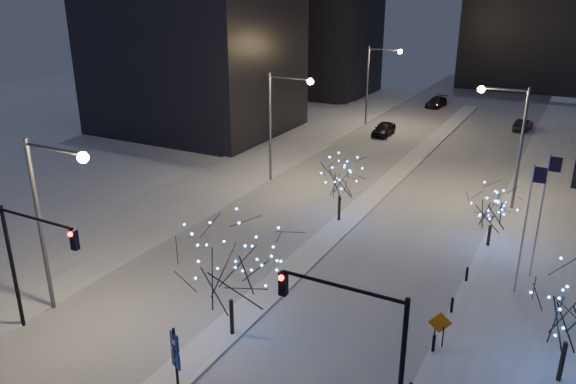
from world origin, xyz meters
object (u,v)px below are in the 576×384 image
Objects in this scene: holiday_tree_median_near at (229,264)px; street_lamp_east at (510,131)px; wayfinding_sign at (176,356)px; construction_sign at (440,326)px; car_near at (384,129)px; street_lamp_w_far at (376,75)px; holiday_tree_plaza_far at (493,208)px; car_far at (436,102)px; street_lamp_w_mid at (280,113)px; traffic_signal_east at (363,340)px; holiday_tree_plaza_near at (572,311)px; traffic_signal_west at (29,253)px; street_lamp_w_near at (50,206)px; car_mid at (523,125)px; holiday_tree_median_far at (340,179)px.

street_lamp_east is at bearing 69.37° from holiday_tree_median_near.
wayfinding_sign is 13.02m from construction_sign.
holiday_tree_median_near is 2.02× the size of wayfinding_sign.
car_near is 1.32× the size of wayfinding_sign.
holiday_tree_plaza_far is (19.44, -30.15, -3.51)m from street_lamp_w_far.
car_far is at bearing 111.47° from street_lamp_east.
street_lamp_east is at bearing 8.96° from street_lamp_w_mid.
traffic_signal_east reaches higher than holiday_tree_plaza_near.
traffic_signal_west is at bearing -93.28° from car_near.
street_lamp_w_near is 33.85m from street_lamp_east.
street_lamp_w_mid reaches higher than car_mid.
car_mid is at bearing 35.36° from car_near.
holiday_tree_plaza_near is at bearing -65.16° from car_far.
traffic_signal_east reaches higher than holiday_tree_plaza_far.
holiday_tree_median_far reaches higher than car_near.
car_mid is at bearing 93.06° from holiday_tree_plaza_far.
car_far is at bearing 117.34° from wayfinding_sign.
wayfinding_sign is (-7.61, -58.84, 1.50)m from car_mid.
car_mid is (-1.53, 28.37, -5.74)m from street_lamp_east.
traffic_signal_west is 10.04m from holiday_tree_median_near.
wayfinding_sign is at bearing -70.22° from street_lamp_w_mid.
holiday_tree_plaza_near is (21.99, -39.23, 3.02)m from car_near.
car_near is 18.06m from car_mid.
street_lamp_w_near is at bearing -134.40° from holiday_tree_plaza_far.
street_lamp_w_far is 19.49m from car_mid.
holiday_tree_median_far is at bearing 84.78° from car_mid.
traffic_signal_east is at bearing -55.49° from street_lamp_w_mid.
street_lamp_w_far is at bearing 123.60° from car_near.
street_lamp_w_mid is 10.76m from holiday_tree_median_far.
holiday_tree_median_near reaches higher than car_near.
holiday_tree_plaza_far is at bearing 45.60° from street_lamp_w_near.
construction_sign is at bearing 22.14° from holiday_tree_median_near.
traffic_signal_west is at bearing -160.60° from holiday_tree_plaza_near.
street_lamp_east reaches higher than holiday_tree_median_near.
construction_sign is at bearing 24.49° from traffic_signal_west.
street_lamp_east is 1.77× the size of holiday_tree_plaza_near.
traffic_signal_east reaches higher than car_near.
street_lamp_w_far is at bearing 109.32° from traffic_signal_east.
wayfinding_sign is (1.44, -21.51, -1.29)m from holiday_tree_median_far.
street_lamp_w_near is 50.00m from street_lamp_w_far.
traffic_signal_east is at bearing -70.68° from street_lamp_w_far.
car_near is at bearing 98.67° from holiday_tree_median_near.
car_mid is at bearing 72.76° from street_lamp_w_near.
street_lamp_w_mid is 36.38m from car_mid.
wayfinding_sign reaches higher than construction_sign.
construction_sign is at bearing -49.18° from holiday_tree_median_far.
construction_sign is at bearing 79.77° from traffic_signal_east.
traffic_signal_west is at bearing -110.67° from holiday_tree_median_far.
street_lamp_w_mid is 21.75m from car_near.
holiday_tree_plaza_far reaches higher than car_near.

